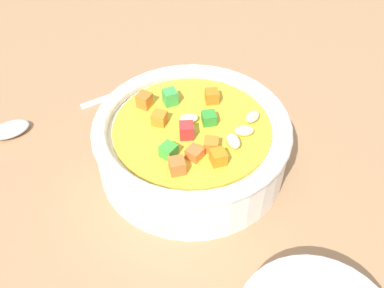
{
  "coord_description": "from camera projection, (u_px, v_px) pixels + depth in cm",
  "views": [
    {
      "loc": [
        -27.01,
        9.83,
        31.85
      ],
      "look_at": [
        0.0,
        0.0,
        2.71
      ],
      "focal_mm": 41.27,
      "sensor_mm": 36.0,
      "label": 1
    }
  ],
  "objects": [
    {
      "name": "ground_plane",
      "position": [
        192.0,
        170.0,
        0.44
      ],
      "size": [
        140.0,
        140.0,
        2.0
      ],
      "primitive_type": "cube",
      "color": "#9E754F"
    },
    {
      "name": "soup_bowl_main",
      "position": [
        192.0,
        142.0,
        0.41
      ],
      "size": [
        17.92,
        17.92,
        6.36
      ],
      "color": "white",
      "rests_on": "ground_plane"
    },
    {
      "name": "spoon",
      "position": [
        73.0,
        107.0,
        0.48
      ],
      "size": [
        6.54,
        23.98,
        1.06
      ],
      "rotation": [
        0.0,
        0.0,
        1.78
      ],
      "color": "silver",
      "rests_on": "ground_plane"
    }
  ]
}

